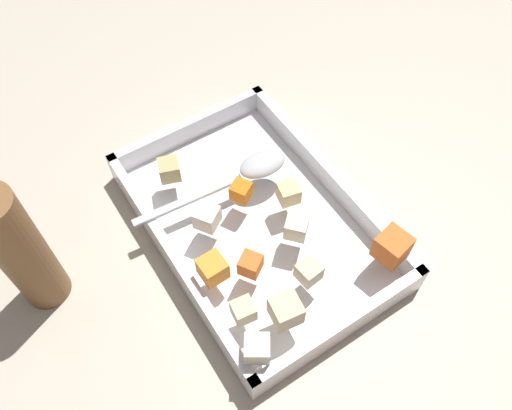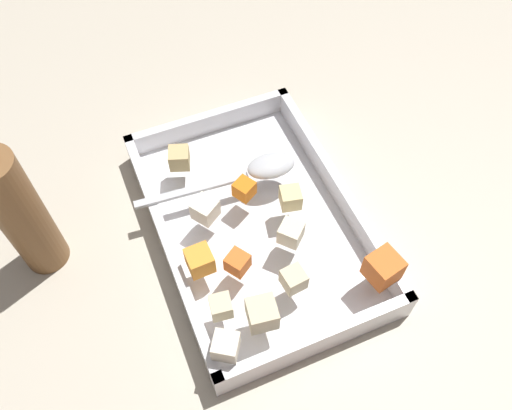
% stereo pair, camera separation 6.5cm
% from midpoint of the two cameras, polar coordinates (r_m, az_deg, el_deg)
% --- Properties ---
extents(ground_plane, '(4.00, 4.00, 0.00)m').
position_cam_midpoint_polar(ground_plane, '(0.69, 2.04, -3.69)').
color(ground_plane, '#BCB29E').
extents(baking_dish, '(0.36, 0.24, 0.05)m').
position_cam_midpoint_polar(baking_dish, '(0.68, 2.70, -2.25)').
color(baking_dish, silver).
rests_on(baking_dish, ground_plane).
extents(carrot_chunk_near_left, '(0.03, 0.03, 0.03)m').
position_cam_midpoint_polar(carrot_chunk_near_left, '(0.60, -2.98, -6.18)').
color(carrot_chunk_near_left, orange).
rests_on(carrot_chunk_near_left, baking_dish).
extents(carrot_chunk_corner_ne, '(0.03, 0.03, 0.02)m').
position_cam_midpoint_polar(carrot_chunk_corner_ne, '(0.60, 1.08, -6.40)').
color(carrot_chunk_corner_ne, orange).
rests_on(carrot_chunk_corner_ne, baking_dish).
extents(carrot_chunk_mid_right, '(0.03, 0.03, 0.02)m').
position_cam_midpoint_polar(carrot_chunk_mid_right, '(0.66, 1.54, 1.51)').
color(carrot_chunk_mid_right, orange).
rests_on(carrot_chunk_mid_right, baking_dish).
extents(carrot_chunk_corner_se, '(0.04, 0.04, 0.03)m').
position_cam_midpoint_polar(carrot_chunk_corner_se, '(0.62, 16.37, -6.69)').
color(carrot_chunk_corner_se, orange).
rests_on(carrot_chunk_corner_se, baking_dish).
extents(potato_chunk_near_right, '(0.04, 0.04, 0.03)m').
position_cam_midpoint_polar(potato_chunk_near_right, '(0.58, 3.92, -11.74)').
color(potato_chunk_near_right, beige).
rests_on(potato_chunk_near_right, baking_dish).
extents(potato_chunk_back_center, '(0.03, 0.03, 0.02)m').
position_cam_midpoint_polar(potato_chunk_back_center, '(0.58, -0.56, -11.04)').
color(potato_chunk_back_center, beige).
rests_on(potato_chunk_back_center, baking_dish).
extents(potato_chunk_far_left, '(0.04, 0.04, 0.03)m').
position_cam_midpoint_polar(potato_chunk_far_left, '(0.63, 6.70, -3.20)').
color(potato_chunk_far_left, beige).
rests_on(potato_chunk_far_left, baking_dish).
extents(potato_chunk_near_spoon, '(0.03, 0.03, 0.02)m').
position_cam_midpoint_polar(potato_chunk_near_spoon, '(0.65, 6.55, 0.54)').
color(potato_chunk_near_spoon, '#E0CC89').
rests_on(potato_chunk_near_spoon, baking_dish).
extents(potato_chunk_front_center, '(0.03, 0.03, 0.02)m').
position_cam_midpoint_polar(potato_chunk_front_center, '(0.60, 7.15, -8.10)').
color(potato_chunk_front_center, beige).
rests_on(potato_chunk_front_center, baking_dish).
extents(potato_chunk_corner_nw, '(0.03, 0.03, 0.03)m').
position_cam_midpoint_polar(potato_chunk_corner_nw, '(0.69, -5.54, 4.83)').
color(potato_chunk_corner_nw, tan).
rests_on(potato_chunk_corner_nw, baking_dish).
extents(parsnip_chunk_center, '(0.04, 0.04, 0.03)m').
position_cam_midpoint_polar(parsnip_chunk_center, '(0.64, -2.58, -0.72)').
color(parsnip_chunk_center, silver).
rests_on(parsnip_chunk_center, baking_dish).
extents(parsnip_chunk_heap_top, '(0.04, 0.04, 0.03)m').
position_cam_midpoint_polar(parsnip_chunk_heap_top, '(0.56, 0.13, -15.08)').
color(parsnip_chunk_heap_top, silver).
rests_on(parsnip_chunk_heap_top, baking_dish).
extents(serving_spoon, '(0.04, 0.21, 0.02)m').
position_cam_midpoint_polar(serving_spoon, '(0.68, 3.25, 3.68)').
color(serving_spoon, silver).
rests_on(serving_spoon, baking_dish).
extents(pepper_mill, '(0.05, 0.05, 0.21)m').
position_cam_midpoint_polar(pepper_mill, '(0.63, -21.20, -1.12)').
color(pepper_mill, brown).
rests_on(pepper_mill, ground_plane).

